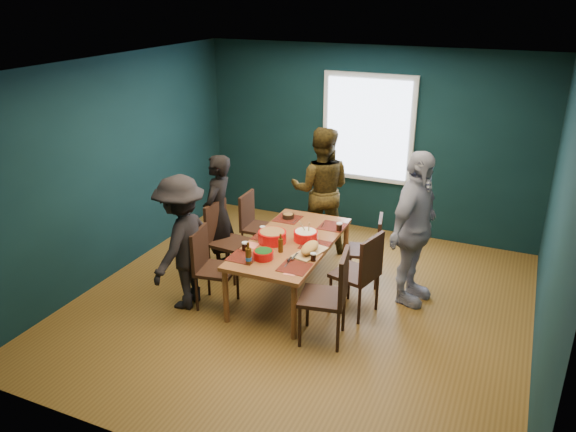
{
  "coord_description": "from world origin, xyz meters",
  "views": [
    {
      "loc": [
        2.14,
        -5.24,
        3.43
      ],
      "look_at": [
        -0.23,
        0.15,
        1.02
      ],
      "focal_mm": 35.0,
      "sensor_mm": 36.0,
      "label": 1
    }
  ],
  "objects_px": {
    "chair_right_far": "(371,245)",
    "chair_right_near": "(332,290)",
    "chair_left_far": "(254,221)",
    "bowl_salad": "(272,236)",
    "chair_left_near": "(209,262)",
    "cutting_board": "(310,249)",
    "bowl_herbs": "(263,254)",
    "person_right": "(414,229)",
    "bowl_dumpling": "(306,235)",
    "chair_left_mid": "(223,234)",
    "person_near_left": "(182,243)",
    "person_far_left": "(218,213)",
    "person_back": "(321,190)",
    "dining_table": "(291,246)",
    "chair_right_mid": "(362,269)"
  },
  "relations": [
    {
      "from": "chair_left_far",
      "to": "chair_right_mid",
      "type": "height_order",
      "value": "chair_right_mid"
    },
    {
      "from": "cutting_board",
      "to": "chair_left_near",
      "type": "bearing_deg",
      "value": -147.64
    },
    {
      "from": "chair_left_mid",
      "to": "person_near_left",
      "type": "relative_size",
      "value": 0.61
    },
    {
      "from": "dining_table",
      "to": "bowl_dumpling",
      "type": "distance_m",
      "value": 0.22
    },
    {
      "from": "chair_left_near",
      "to": "chair_right_far",
      "type": "distance_m",
      "value": 1.98
    },
    {
      "from": "person_near_left",
      "to": "bowl_salad",
      "type": "distance_m",
      "value": 1.03
    },
    {
      "from": "bowl_salad",
      "to": "person_near_left",
      "type": "bearing_deg",
      "value": -144.84
    },
    {
      "from": "person_far_left",
      "to": "bowl_salad",
      "type": "bearing_deg",
      "value": 61.61
    },
    {
      "from": "chair_right_near",
      "to": "bowl_dumpling",
      "type": "distance_m",
      "value": 1.02
    },
    {
      "from": "person_back",
      "to": "chair_left_mid",
      "type": "bearing_deg",
      "value": 39.14
    },
    {
      "from": "person_far_left",
      "to": "person_back",
      "type": "bearing_deg",
      "value": 131.41
    },
    {
      "from": "chair_right_far",
      "to": "person_near_left",
      "type": "bearing_deg",
      "value": -155.18
    },
    {
      "from": "dining_table",
      "to": "chair_right_far",
      "type": "xyz_separation_m",
      "value": [
        0.78,
        0.65,
        -0.12
      ]
    },
    {
      "from": "chair_right_near",
      "to": "chair_left_far",
      "type": "bearing_deg",
      "value": 128.31
    },
    {
      "from": "cutting_board",
      "to": "person_back",
      "type": "bearing_deg",
      "value": 119.59
    },
    {
      "from": "chair_left_near",
      "to": "chair_right_mid",
      "type": "xyz_separation_m",
      "value": [
        1.66,
        0.49,
        0.02
      ]
    },
    {
      "from": "person_back",
      "to": "person_near_left",
      "type": "distance_m",
      "value": 2.24
    },
    {
      "from": "dining_table",
      "to": "bowl_herbs",
      "type": "distance_m",
      "value": 0.55
    },
    {
      "from": "chair_right_mid",
      "to": "chair_right_near",
      "type": "bearing_deg",
      "value": -87.26
    },
    {
      "from": "person_right",
      "to": "bowl_herbs",
      "type": "distance_m",
      "value": 1.72
    },
    {
      "from": "chair_right_far",
      "to": "chair_right_near",
      "type": "relative_size",
      "value": 0.87
    },
    {
      "from": "chair_left_far",
      "to": "person_right",
      "type": "height_order",
      "value": "person_right"
    },
    {
      "from": "bowl_salad",
      "to": "bowl_herbs",
      "type": "distance_m",
      "value": 0.43
    },
    {
      "from": "chair_right_far",
      "to": "person_near_left",
      "type": "relative_size",
      "value": 0.56
    },
    {
      "from": "bowl_salad",
      "to": "bowl_herbs",
      "type": "relative_size",
      "value": 1.48
    },
    {
      "from": "chair_left_near",
      "to": "bowl_salad",
      "type": "relative_size",
      "value": 2.86
    },
    {
      "from": "person_far_left",
      "to": "bowl_herbs",
      "type": "xyz_separation_m",
      "value": [
        1.03,
        -0.8,
        -0.02
      ]
    },
    {
      "from": "person_far_left",
      "to": "chair_right_far",
      "type": "bearing_deg",
      "value": 95.07
    },
    {
      "from": "chair_right_near",
      "to": "cutting_board",
      "type": "height_order",
      "value": "chair_right_near"
    },
    {
      "from": "cutting_board",
      "to": "bowl_herbs",
      "type": "bearing_deg",
      "value": -129.08
    },
    {
      "from": "bowl_dumpling",
      "to": "chair_left_near",
      "type": "bearing_deg",
      "value": -143.28
    },
    {
      "from": "chair_left_far",
      "to": "chair_right_near",
      "type": "xyz_separation_m",
      "value": [
        1.62,
        -1.43,
        0.06
      ]
    },
    {
      "from": "chair_left_near",
      "to": "bowl_salad",
      "type": "xyz_separation_m",
      "value": [
        0.57,
        0.48,
        0.22
      ]
    },
    {
      "from": "chair_left_far",
      "to": "chair_right_mid",
      "type": "xyz_separation_m",
      "value": [
        1.75,
        -0.82,
        0.04
      ]
    },
    {
      "from": "chair_right_mid",
      "to": "bowl_herbs",
      "type": "height_order",
      "value": "chair_right_mid"
    },
    {
      "from": "chair_left_near",
      "to": "person_right",
      "type": "distance_m",
      "value": 2.35
    },
    {
      "from": "chair_left_far",
      "to": "bowl_herbs",
      "type": "xyz_separation_m",
      "value": [
        0.77,
        -1.26,
        0.22
      ]
    },
    {
      "from": "chair_right_mid",
      "to": "person_far_left",
      "type": "height_order",
      "value": "person_far_left"
    },
    {
      "from": "chair_left_mid",
      "to": "bowl_herbs",
      "type": "relative_size",
      "value": 4.37
    },
    {
      "from": "bowl_herbs",
      "to": "chair_left_near",
      "type": "bearing_deg",
      "value": -175.2
    },
    {
      "from": "dining_table",
      "to": "chair_right_mid",
      "type": "bearing_deg",
      "value": -7.49
    },
    {
      "from": "person_right",
      "to": "person_near_left",
      "type": "distance_m",
      "value": 2.61
    },
    {
      "from": "chair_left_far",
      "to": "bowl_salad",
      "type": "bearing_deg",
      "value": -53.06
    },
    {
      "from": "chair_left_far",
      "to": "chair_right_mid",
      "type": "bearing_deg",
      "value": -26.91
    },
    {
      "from": "bowl_salad",
      "to": "bowl_dumpling",
      "type": "distance_m",
      "value": 0.39
    },
    {
      "from": "person_far_left",
      "to": "person_back",
      "type": "distance_m",
      "value": 1.47
    },
    {
      "from": "cutting_board",
      "to": "chair_left_far",
      "type": "bearing_deg",
      "value": 154.71
    },
    {
      "from": "person_right",
      "to": "person_back",
      "type": "bearing_deg",
      "value": 70.12
    },
    {
      "from": "person_near_left",
      "to": "bowl_salad",
      "type": "xyz_separation_m",
      "value": [
        0.84,
        0.59,
        -0.01
      ]
    },
    {
      "from": "chair_left_far",
      "to": "person_right",
      "type": "distance_m",
      "value": 2.23
    }
  ]
}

